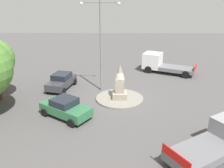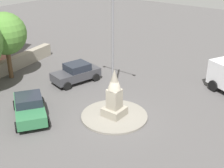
% 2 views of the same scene
% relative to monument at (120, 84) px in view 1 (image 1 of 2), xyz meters
% --- Properties ---
extents(ground_plane, '(80.00, 80.00, 0.00)m').
position_rel_monument_xyz_m(ground_plane, '(0.00, 0.00, -1.50)').
color(ground_plane, '#4F4C4C').
extents(traffic_island, '(4.28, 4.28, 0.13)m').
position_rel_monument_xyz_m(traffic_island, '(0.00, 0.00, -1.43)').
color(traffic_island, gray).
rests_on(traffic_island, ground).
extents(monument, '(1.27, 1.27, 3.16)m').
position_rel_monument_xyz_m(monument, '(0.00, 0.00, 0.00)').
color(monument, gray).
rests_on(monument, traffic_island).
extents(streetlamp, '(3.55, 0.28, 8.56)m').
position_rel_monument_xyz_m(streetlamp, '(1.76, -2.10, 3.67)').
color(streetlamp, slate).
rests_on(streetlamp, ground).
extents(car_green_far_side, '(4.34, 3.71, 1.52)m').
position_rel_monument_xyz_m(car_green_far_side, '(4.19, 3.36, -0.73)').
color(car_green_far_side, '#2D6B42').
rests_on(car_green_far_side, ground).
extents(car_dark_grey_parked_left, '(2.64, 4.11, 1.55)m').
position_rel_monument_xyz_m(car_dark_grey_parked_left, '(5.77, -2.52, -0.71)').
color(car_dark_grey_parked_left, '#38383D').
rests_on(car_dark_grey_parked_left, ground).
extents(truck_white_near_island, '(6.41, 4.50, 2.25)m').
position_rel_monument_xyz_m(truck_white_near_island, '(-5.14, -8.08, -0.43)').
color(truck_white_near_island, silver).
rests_on(truck_white_near_island, ground).
extents(truck_grey_parked_right, '(5.65, 4.55, 1.95)m').
position_rel_monument_xyz_m(truck_grey_parked_right, '(-5.43, 7.91, -0.57)').
color(truck_grey_parked_right, gray).
rests_on(truck_grey_parked_right, ground).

